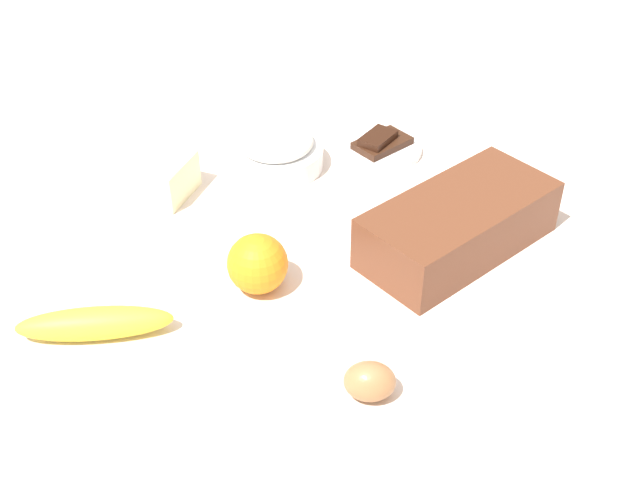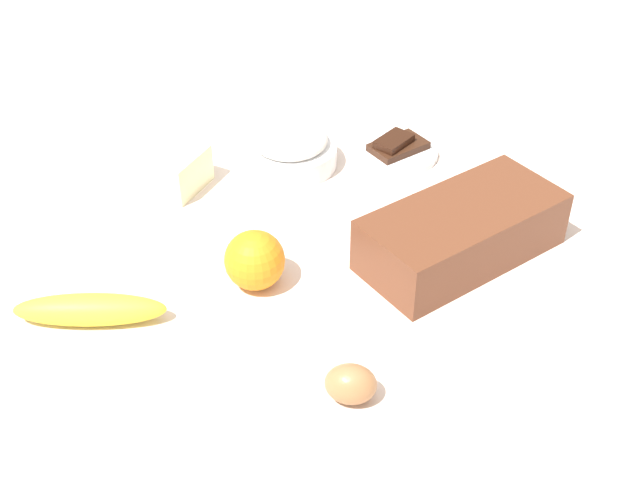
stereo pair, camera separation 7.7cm
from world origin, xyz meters
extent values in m
cube|color=beige|center=(0.00, 0.00, -0.01)|extent=(2.40, 2.40, 0.02)
cube|color=brown|center=(-0.14, 0.13, 0.04)|extent=(0.30, 0.19, 0.08)
cube|color=black|center=(-0.14, 0.13, 0.04)|extent=(0.29, 0.18, 0.07)
cylinder|color=white|center=(-0.16, -0.20, 0.02)|extent=(0.15, 0.15, 0.04)
torus|color=white|center=(-0.16, -0.20, 0.03)|extent=(0.15, 0.15, 0.01)
ellipsoid|color=white|center=(-0.16, -0.20, 0.05)|extent=(0.12, 0.12, 0.04)
ellipsoid|color=yellow|center=(0.27, -0.14, 0.02)|extent=(0.16, 0.17, 0.04)
sphere|color=orange|center=(0.09, -0.04, 0.04)|extent=(0.08, 0.08, 0.08)
cube|color=#F4EDB2|center=(0.00, -0.28, 0.03)|extent=(0.10, 0.08, 0.06)
ellipsoid|color=#A46E42|center=(0.16, 0.18, 0.02)|extent=(0.07, 0.07, 0.05)
cylinder|color=white|center=(-0.30, -0.09, 0.01)|extent=(0.13, 0.13, 0.01)
cube|color=#381E11|center=(-0.30, -0.09, 0.02)|extent=(0.10, 0.08, 0.01)
cube|color=black|center=(-0.29, -0.09, 0.03)|extent=(0.06, 0.04, 0.01)
camera|label=1|loc=(0.70, 0.51, 0.71)|focal=46.20mm
camera|label=2|loc=(0.66, 0.57, 0.71)|focal=46.20mm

